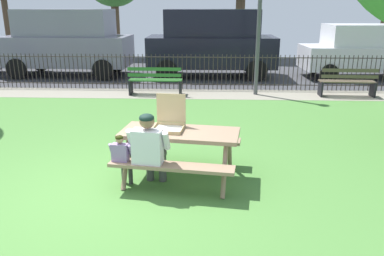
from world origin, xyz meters
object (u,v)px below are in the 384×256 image
Objects in this scene: park_bench_right at (347,83)px; picnic_table_foreground at (180,142)px; park_bench_center at (155,81)px; parked_car_center at (212,42)px; pizza_slice_on_table at (142,131)px; child_at_table at (122,156)px; pizza_box_open at (169,121)px; parked_car_left at (67,41)px; lamp_post_walkway at (260,9)px; parked_car_right at (363,51)px; adult_at_table at (150,148)px.

picnic_table_foreground is at bearing -127.61° from park_bench_right.
picnic_table_foreground is at bearing -78.67° from park_bench_center.
pizza_slice_on_table is at bearing -96.86° from parked_car_center.
picnic_table_foreground is 0.92m from child_at_table.
child_at_table reaches higher than pizza_slice_on_table.
child_at_table is (-0.24, -0.39, -0.26)m from pizza_slice_on_table.
park_bench_right is at bearing 50.70° from pizza_box_open.
park_bench_right is 10.03m from parked_car_left.
pizza_slice_on_table is 0.27× the size of child_at_table.
park_bench_right is at bearing -3.61° from lamp_post_walkway.
parked_car_right reaches higher than park_bench_center.
lamp_post_walkway is (3.04, 0.17, 2.08)m from park_bench_center.
parked_car_left is 1.06× the size of parked_car_right.
lamp_post_walkway is (1.86, 6.05, 1.90)m from picnic_table_foreground.
parked_car_center is (1.34, 9.51, 0.79)m from child_at_table.
pizza_box_open reaches higher than park_bench_center.
parked_car_right is (6.90, 9.51, 0.49)m from child_at_table.
park_bench_center is 5.71m from park_bench_right.
park_bench_right is (4.94, 6.33, -0.24)m from adult_at_table.
parked_car_left is (-9.46, 3.21, 0.89)m from park_bench_right.
pizza_slice_on_table is at bearing -130.82° from park_bench_right.
parked_car_center reaches higher than child_at_table.
park_bench_right is at bearing 0.00° from park_bench_center.
child_at_table is at bearing -98.01° from parked_car_center.
park_bench_center is at bearing 96.97° from adult_at_table.
park_bench_center is at bearing -40.53° from parked_car_left.
parked_car_left is (-4.11, 9.51, 0.79)m from child_at_table.
pizza_box_open is 0.33× the size of park_bench_center.
lamp_post_walkway is (-2.67, 0.17, 2.08)m from park_bench_right.
child_at_table is 0.19× the size of parked_car_right.
pizza_slice_on_table is 6.77m from lamp_post_walkway.
parked_car_center reaches higher than pizza_slice_on_table.
parked_car_right is at bearing 55.04° from pizza_box_open.
child_at_table is (-0.41, 0.03, -0.14)m from adult_at_table.
picnic_table_foreground is 0.44× the size of parked_car_right.
lamp_post_walkway is 7.53m from parked_car_left.
pizza_box_open is at bearing -80.06° from park_bench_center.
picnic_table_foreground is 10.95m from parked_car_right.
lamp_post_walkway is at bearing 71.01° from pizza_box_open.
pizza_box_open is 6.46m from lamp_post_walkway.
picnic_table_foreground is 8.50× the size of pizza_slice_on_table.
child_at_table is 0.18× the size of parked_car_center.
pizza_slice_on_table is 0.47m from adult_at_table.
parked_car_center is at bearing 85.56° from pizza_box_open.
park_bench_right is 3.61m from parked_car_right.
pizza_slice_on_table is 9.20m from parked_car_center.
pizza_box_open is at bearing 68.42° from adult_at_table.
pizza_box_open is at bearing -62.02° from parked_car_left.
pizza_slice_on_table is at bearing -64.47° from parked_car_left.
park_bench_center reaches higher than pizza_slice_on_table.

